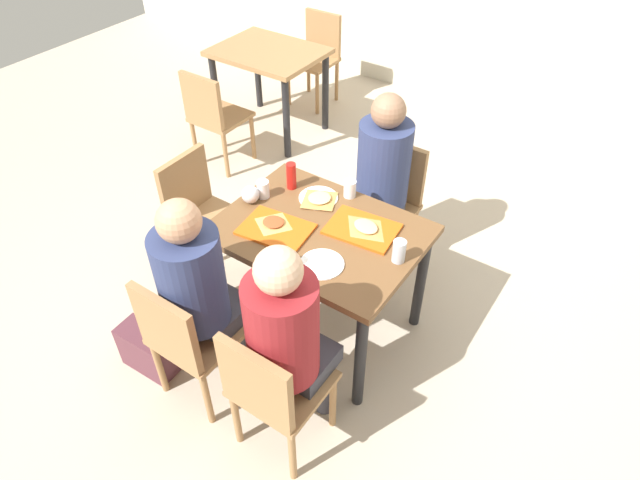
{
  "coord_description": "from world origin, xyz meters",
  "views": [
    {
      "loc": [
        1.26,
        -1.85,
        2.64
      ],
      "look_at": [
        0.0,
        0.0,
        0.68
      ],
      "focal_mm": 31.24,
      "sensor_mm": 36.0,
      "label": 1
    }
  ],
  "objects_px": {
    "tray_red_far": "(362,229)",
    "foil_bundle": "(250,194)",
    "person_in_red": "(199,284)",
    "handbag": "(148,350)",
    "person_far_side": "(380,176)",
    "pizza_slice_a": "(273,223)",
    "main_table": "(320,245)",
    "chair_near_right": "(271,389)",
    "plastic_cup_b": "(285,261)",
    "pizza_slice_c": "(319,199)",
    "tray_red_near": "(276,229)",
    "plastic_cup_a": "(350,189)",
    "chair_far_side": "(388,197)",
    "pizza_slice_b": "(366,227)",
    "background_chair_far": "(317,52)",
    "person_in_brown_jacket": "(288,334)",
    "paper_plate_near_edge": "(322,264)",
    "soda_can": "(399,251)",
    "chair_left_end": "(199,209)",
    "background_table": "(269,65)",
    "chair_near_left": "(186,336)",
    "plastic_cup_c": "(263,189)",
    "paper_plate_center": "(318,198)",
    "condiment_bottle": "(291,176)",
    "background_chair_near": "(213,114)"
  },
  "relations": [
    {
      "from": "tray_red_near",
      "to": "pizza_slice_a",
      "type": "height_order",
      "value": "pizza_slice_a"
    },
    {
      "from": "person_in_brown_jacket",
      "to": "plastic_cup_c",
      "type": "height_order",
      "value": "person_in_brown_jacket"
    },
    {
      "from": "chair_near_left",
      "to": "plastic_cup_a",
      "type": "bearing_deg",
      "value": 77.91
    },
    {
      "from": "chair_left_end",
      "to": "paper_plate_center",
      "type": "distance_m",
      "value": 0.83
    },
    {
      "from": "background_chair_near",
      "to": "background_chair_far",
      "type": "relative_size",
      "value": 1.0
    },
    {
      "from": "tray_red_far",
      "to": "plastic_cup_a",
      "type": "height_order",
      "value": "plastic_cup_a"
    },
    {
      "from": "pizza_slice_c",
      "to": "plastic_cup_a",
      "type": "height_order",
      "value": "plastic_cup_a"
    },
    {
      "from": "condiment_bottle",
      "to": "plastic_cup_b",
      "type": "bearing_deg",
      "value": -56.11
    },
    {
      "from": "pizza_slice_c",
      "to": "tray_red_near",
      "type": "bearing_deg",
      "value": -97.82
    },
    {
      "from": "background_table",
      "to": "background_chair_far",
      "type": "distance_m",
      "value": 0.75
    },
    {
      "from": "condiment_bottle",
      "to": "background_chair_near",
      "type": "xyz_separation_m",
      "value": [
        -1.34,
        0.74,
        -0.35
      ]
    },
    {
      "from": "paper_plate_near_edge",
      "to": "soda_can",
      "type": "xyz_separation_m",
      "value": [
        0.29,
        0.24,
        0.06
      ]
    },
    {
      "from": "pizza_slice_c",
      "to": "main_table",
      "type": "bearing_deg",
      "value": -54.93
    },
    {
      "from": "person_in_red",
      "to": "pizza_slice_c",
      "type": "distance_m",
      "value": 0.85
    },
    {
      "from": "tray_red_far",
      "to": "plastic_cup_a",
      "type": "distance_m",
      "value": 0.31
    },
    {
      "from": "paper_plate_near_edge",
      "to": "background_chair_far",
      "type": "xyz_separation_m",
      "value": [
        -1.84,
        2.65,
        -0.27
      ]
    },
    {
      "from": "person_far_side",
      "to": "plastic_cup_b",
      "type": "xyz_separation_m",
      "value": [
        0.03,
        -0.98,
        0.07
      ]
    },
    {
      "from": "chair_far_side",
      "to": "pizza_slice_c",
      "type": "relative_size",
      "value": 3.55
    },
    {
      "from": "person_in_red",
      "to": "pizza_slice_a",
      "type": "relative_size",
      "value": 6.71
    },
    {
      "from": "pizza_slice_b",
      "to": "paper_plate_near_edge",
      "type": "bearing_deg",
      "value": -97.54
    },
    {
      "from": "tray_red_far",
      "to": "foil_bundle",
      "type": "distance_m",
      "value": 0.65
    },
    {
      "from": "chair_near_left",
      "to": "chair_left_end",
      "type": "bearing_deg",
      "value": 129.81
    },
    {
      "from": "pizza_slice_a",
      "to": "foil_bundle",
      "type": "height_order",
      "value": "foil_bundle"
    },
    {
      "from": "chair_near_right",
      "to": "soda_can",
      "type": "bearing_deg",
      "value": 76.91
    },
    {
      "from": "chair_left_end",
      "to": "background_table",
      "type": "relative_size",
      "value": 0.93
    },
    {
      "from": "chair_far_side",
      "to": "pizza_slice_b",
      "type": "bearing_deg",
      "value": -72.71
    },
    {
      "from": "paper_plate_near_edge",
      "to": "pizza_slice_a",
      "type": "relative_size",
      "value": 1.18
    },
    {
      "from": "person_in_brown_jacket",
      "to": "plastic_cup_b",
      "type": "bearing_deg",
      "value": 128.22
    },
    {
      "from": "main_table",
      "to": "person_far_side",
      "type": "distance_m",
      "value": 0.65
    },
    {
      "from": "chair_near_right",
      "to": "person_in_red",
      "type": "relative_size",
      "value": 0.67
    },
    {
      "from": "main_table",
      "to": "tray_red_near",
      "type": "relative_size",
      "value": 2.95
    },
    {
      "from": "person_far_side",
      "to": "pizza_slice_a",
      "type": "distance_m",
      "value": 0.79
    },
    {
      "from": "person_in_brown_jacket",
      "to": "plastic_cup_b",
      "type": "height_order",
      "value": "person_in_brown_jacket"
    },
    {
      "from": "tray_red_near",
      "to": "background_table",
      "type": "relative_size",
      "value": 0.4
    },
    {
      "from": "main_table",
      "to": "chair_near_left",
      "type": "relative_size",
      "value": 1.27
    },
    {
      "from": "plastic_cup_c",
      "to": "soda_can",
      "type": "distance_m",
      "value": 0.88
    },
    {
      "from": "chair_near_right",
      "to": "plastic_cup_b",
      "type": "height_order",
      "value": "plastic_cup_b"
    },
    {
      "from": "person_in_red",
      "to": "handbag",
      "type": "relative_size",
      "value": 3.89
    },
    {
      "from": "person_in_brown_jacket",
      "to": "plastic_cup_c",
      "type": "bearing_deg",
      "value": 134.65
    },
    {
      "from": "chair_near_right",
      "to": "pizza_slice_a",
      "type": "height_order",
      "value": "chair_near_right"
    },
    {
      "from": "chair_far_side",
      "to": "background_chair_far",
      "type": "xyz_separation_m",
      "value": [
        -1.68,
        1.65,
        0.0
      ]
    },
    {
      "from": "pizza_slice_a",
      "to": "person_in_brown_jacket",
      "type": "bearing_deg",
      "value": -47.23
    },
    {
      "from": "tray_red_near",
      "to": "person_in_brown_jacket",
      "type": "bearing_deg",
      "value": -47.99
    },
    {
      "from": "chair_far_side",
      "to": "background_chair_far",
      "type": "bearing_deg",
      "value": 135.6
    },
    {
      "from": "plastic_cup_b",
      "to": "person_in_red",
      "type": "bearing_deg",
      "value": -133.91
    },
    {
      "from": "handbag",
      "to": "pizza_slice_c",
      "type": "bearing_deg",
      "value": 64.42
    },
    {
      "from": "person_in_brown_jacket",
      "to": "background_table",
      "type": "bearing_deg",
      "value": 129.87
    },
    {
      "from": "chair_far_side",
      "to": "paper_plate_center",
      "type": "bearing_deg",
      "value": -105.83
    },
    {
      "from": "tray_red_far",
      "to": "plastic_cup_b",
      "type": "relative_size",
      "value": 3.6
    },
    {
      "from": "tray_red_far",
      "to": "foil_bundle",
      "type": "height_order",
      "value": "foil_bundle"
    }
  ]
}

